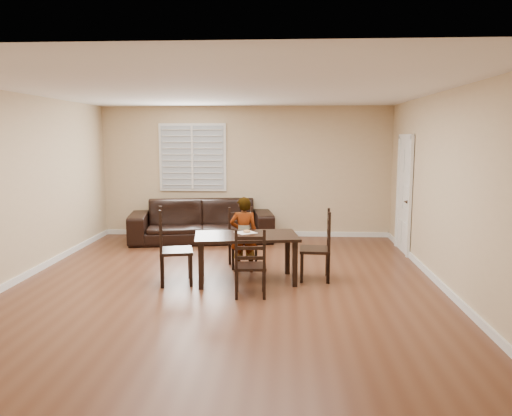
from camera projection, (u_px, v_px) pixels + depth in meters
The scene contains 11 objects.
ground at pixel (226, 284), 7.11m from camera, with size 7.00×7.00×0.00m, color #57311E.
room at pixel (229, 156), 7.03m from camera, with size 6.04×7.04×2.72m.
dining_table at pixel (246, 241), 7.15m from camera, with size 1.57×1.03×0.68m.
chair_near at pixel (241, 239), 8.09m from camera, with size 0.51×0.49×0.95m.
chair_far at pixel (250, 267), 6.41m from camera, with size 0.44×0.41×0.91m.
chair_left at pixel (167, 250), 7.05m from camera, with size 0.56×0.58×1.09m.
chair_right at pixel (324, 248), 7.25m from camera, with size 0.46×0.49×1.03m.
child at pixel (244, 234), 7.67m from camera, with size 0.43×0.28×1.17m, color gray.
napkin at pixel (246, 232), 7.30m from camera, with size 0.27×0.27×0.00m, color beige.
donut at pixel (247, 231), 7.30m from camera, with size 0.11×0.11×0.04m.
sofa at pixel (202, 221), 9.95m from camera, with size 2.81×1.10×0.82m, color black.
Camera 1 is at (0.82, -6.85, 2.08)m, focal length 35.00 mm.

